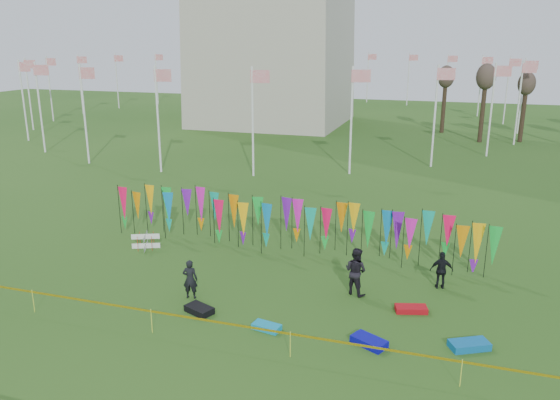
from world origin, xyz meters
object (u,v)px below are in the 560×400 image
(kite_bag_turquoise, at_px, (267,327))
(kite_bag_red, at_px, (411,309))
(kite_bag_blue, at_px, (369,342))
(box_kite, at_px, (146,241))
(person_mid, at_px, (356,271))
(kite_bag_teal, at_px, (469,345))
(person_left, at_px, (190,279))
(person_right, at_px, (442,270))
(kite_bag_black, at_px, (199,309))

(kite_bag_turquoise, height_order, kite_bag_red, kite_bag_red)
(kite_bag_turquoise, xyz_separation_m, kite_bag_blue, (3.58, 0.07, 0.02))
(box_kite, bearing_deg, person_mid, -9.81)
(kite_bag_teal, bearing_deg, kite_bag_blue, -166.23)
(person_left, distance_m, kite_bag_blue, 7.37)
(box_kite, xyz_separation_m, kite_bag_red, (12.83, -2.70, -0.27))
(person_right, relative_size, kite_bag_blue, 1.36)
(kite_bag_turquoise, height_order, kite_bag_teal, kite_bag_teal)
(kite_bag_teal, bearing_deg, kite_bag_turquoise, -172.84)
(person_mid, distance_m, kite_bag_teal, 5.25)
(kite_bag_blue, bearing_deg, kite_bag_black, 176.92)
(person_left, height_order, kite_bag_turquoise, person_left)
(person_mid, height_order, kite_bag_turquoise, person_mid)
(kite_bag_turquoise, relative_size, kite_bag_black, 0.93)
(person_right, bearing_deg, kite_bag_teal, 93.96)
(person_mid, distance_m, kite_bag_blue, 3.93)
(person_right, bearing_deg, person_left, 13.24)
(person_left, bearing_deg, kite_bag_black, 117.77)
(kite_bag_teal, bearing_deg, kite_bag_black, -177.39)
(kite_bag_blue, bearing_deg, kite_bag_turquoise, -178.87)
(box_kite, relative_size, kite_bag_turquoise, 0.77)
(kite_bag_turquoise, bearing_deg, kite_bag_black, 171.58)
(kite_bag_turquoise, bearing_deg, person_left, 158.66)
(kite_bag_blue, xyz_separation_m, kite_bag_teal, (3.17, 0.78, 0.00))
(person_right, xyz_separation_m, kite_bag_blue, (-2.11, -5.24, -0.66))
(box_kite, relative_size, person_right, 0.49)
(kite_bag_blue, height_order, kite_bag_black, kite_bag_black)
(kite_bag_turquoise, bearing_deg, box_kite, 145.57)
(person_right, bearing_deg, kite_bag_blue, 58.67)
(kite_bag_teal, bearing_deg, kite_bag_red, 135.08)
(person_mid, relative_size, kite_bag_blue, 1.68)
(kite_bag_red, distance_m, kite_bag_black, 7.90)
(person_left, bearing_deg, kite_bag_teal, 164.52)
(person_left, height_order, kite_bag_black, person_left)
(person_mid, xyz_separation_m, kite_bag_turquoise, (-2.45, -3.74, -0.87))
(person_right, relative_size, kite_bag_teal, 1.23)
(box_kite, height_order, kite_bag_teal, box_kite)
(kite_bag_blue, bearing_deg, person_left, 169.40)
(person_left, xyz_separation_m, kite_bag_teal, (10.38, -0.57, -0.67))
(box_kite, height_order, kite_bag_blue, box_kite)
(kite_bag_blue, relative_size, kite_bag_red, 0.99)
(person_mid, distance_m, kite_bag_black, 6.26)
(kite_bag_red, relative_size, kite_bag_teal, 0.91)
(kite_bag_blue, distance_m, kite_bag_teal, 3.26)
(person_left, relative_size, kite_bag_black, 1.51)
(box_kite, relative_size, person_mid, 0.39)
(person_mid, relative_size, kite_bag_red, 1.67)
(box_kite, bearing_deg, kite_bag_teal, -17.61)
(person_right, bearing_deg, kite_bag_turquoise, 33.65)
(box_kite, distance_m, person_left, 6.12)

